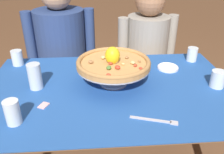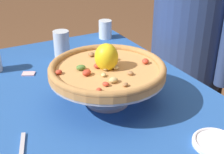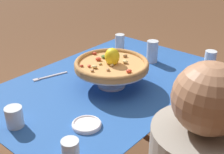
{
  "view_description": "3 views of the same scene",
  "coord_description": "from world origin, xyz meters",
  "views": [
    {
      "loc": [
        -0.08,
        -1.07,
        1.36
      ],
      "look_at": [
        0.01,
        0.06,
        0.76
      ],
      "focal_mm": 37.73,
      "sensor_mm": 36.0,
      "label": 1
    },
    {
      "loc": [
        0.84,
        -0.38,
        1.29
      ],
      "look_at": [
        0.04,
        0.05,
        0.83
      ],
      "focal_mm": 49.82,
      "sensor_mm": 36.0,
      "label": 2
    },
    {
      "loc": [
        1.1,
        0.97,
        1.49
      ],
      "look_at": [
        -0.02,
        0.02,
        0.76
      ],
      "focal_mm": 48.31,
      "sensor_mm": 36.0,
      "label": 3
    }
  ],
  "objects": [
    {
      "name": "dining_table",
      "position": [
        0.0,
        0.0,
        0.62
      ],
      "size": [
        1.33,
        0.86,
        0.73
      ],
      "color": "brown",
      "rests_on": "ground"
    },
    {
      "name": "pizza_stand",
      "position": [
        0.02,
        0.04,
        0.81
      ],
      "size": [
        0.38,
        0.38,
        0.11
      ],
      "color": "#B7B7C1",
      "rests_on": "dining_table"
    },
    {
      "name": "pizza",
      "position": [
        0.02,
        0.04,
        0.86
      ],
      "size": [
        0.39,
        0.39,
        0.1
      ],
      "color": "tan",
      "rests_on": "pizza_stand"
    },
    {
      "name": "water_glass_front_left",
      "position": [
        -0.42,
        -0.26,
        0.78
      ],
      "size": [
        0.06,
        0.06,
        0.11
      ],
      "color": "silver",
      "rests_on": "dining_table"
    },
    {
      "name": "water_glass_side_left",
      "position": [
        -0.39,
        0.03,
        0.79
      ],
      "size": [
        0.07,
        0.07,
        0.14
      ],
      "color": "silver",
      "rests_on": "dining_table"
    },
    {
      "name": "water_glass_back_left",
      "position": [
        -0.57,
        0.33,
        0.77
      ],
      "size": [
        0.07,
        0.07,
        0.1
      ],
      "color": "silver",
      "rests_on": "dining_table"
    },
    {
      "name": "water_glass_side_right",
      "position": [
        0.56,
        -0.03,
        0.77
      ],
      "size": [
        0.07,
        0.07,
        0.09
      ],
      "color": "silver",
      "rests_on": "dining_table"
    },
    {
      "name": "water_glass_back_right",
      "position": [
        0.55,
        0.31,
        0.77
      ],
      "size": [
        0.07,
        0.07,
        0.09
      ],
      "color": "silver",
      "rests_on": "dining_table"
    },
    {
      "name": "side_plate",
      "position": [
        0.36,
        0.2,
        0.74
      ],
      "size": [
        0.13,
        0.13,
        0.02
      ],
      "color": "white",
      "rests_on": "dining_table"
    },
    {
      "name": "dinner_fork",
      "position": [
        0.17,
        -0.29,
        0.73
      ],
      "size": [
        0.2,
        0.08,
        0.01
      ],
      "color": "#B7B7C1",
      "rests_on": "dining_table"
    },
    {
      "name": "sugar_packet",
      "position": [
        -0.32,
        -0.14,
        0.73
      ],
      "size": [
        0.05,
        0.06,
        0.0
      ],
      "primitive_type": "cube",
      "rotation": [
        0.0,
        0.0,
        1.11
      ],
      "color": "beige",
      "rests_on": "dining_table"
    }
  ]
}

